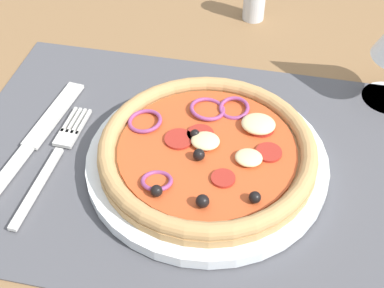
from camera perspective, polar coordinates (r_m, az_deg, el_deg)
ground_plane at (r=58.58cm, az=-0.72°, el=-2.61°), size 190.00×140.00×2.40cm
placemat at (r=57.55cm, az=-0.73°, el=-1.68°), size 50.17×35.56×0.40cm
plate at (r=56.19cm, az=1.63°, el=-1.88°), size 25.69×25.69×1.34cm
pizza at (r=54.95cm, az=1.71°, el=-0.59°), size 22.95×22.95×2.61cm
fork at (r=59.20cm, az=-14.58°, el=-1.30°), size 2.41×18.04×0.44cm
knife at (r=62.00cm, az=-16.46°, el=0.83°), size 3.90×20.06×0.62cm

